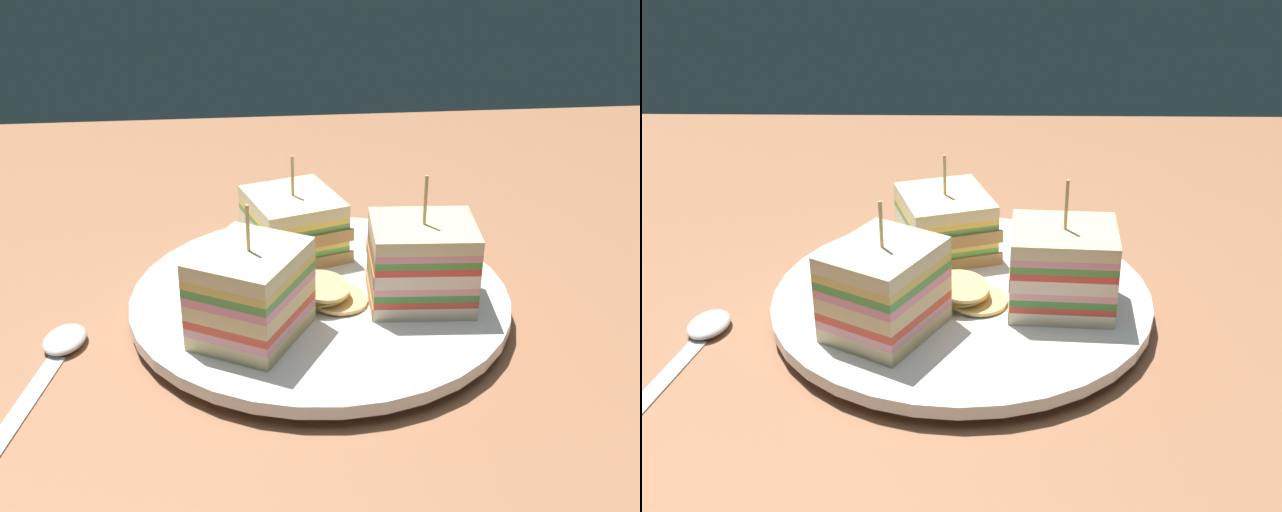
% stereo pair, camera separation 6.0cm
% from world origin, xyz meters
% --- Properties ---
extents(ground_plane, '(0.95, 1.00, 0.02)m').
position_xyz_m(ground_plane, '(0.00, 0.00, -0.01)').
color(ground_plane, '#935F41').
extents(plate, '(0.27, 0.27, 0.02)m').
position_xyz_m(plate, '(0.00, 0.00, 0.01)').
color(plate, white).
rests_on(plate, ground_plane).
extents(sandwich_wedge_0, '(0.07, 0.08, 0.09)m').
position_xyz_m(sandwich_wedge_0, '(0.02, 0.07, 0.05)').
color(sandwich_wedge_0, beige).
rests_on(sandwich_wedge_0, plate).
extents(sandwich_wedge_1, '(0.09, 0.08, 0.08)m').
position_xyz_m(sandwich_wedge_1, '(-0.07, -0.01, 0.04)').
color(sandwich_wedge_1, '#E1B58D').
rests_on(sandwich_wedge_1, plate).
extents(sandwich_wedge_2, '(0.09, 0.09, 0.09)m').
position_xyz_m(sandwich_wedge_2, '(0.05, -0.05, 0.05)').
color(sandwich_wedge_2, '#DEC589').
rests_on(sandwich_wedge_2, plate).
extents(chip_pile, '(0.05, 0.06, 0.02)m').
position_xyz_m(chip_pile, '(0.01, 0.00, 0.02)').
color(chip_pile, '#EFBC6D').
rests_on(chip_pile, plate).
extents(spoon, '(0.15, 0.05, 0.01)m').
position_xyz_m(spoon, '(0.04, -0.18, 0.00)').
color(spoon, silver).
rests_on(spoon, ground_plane).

